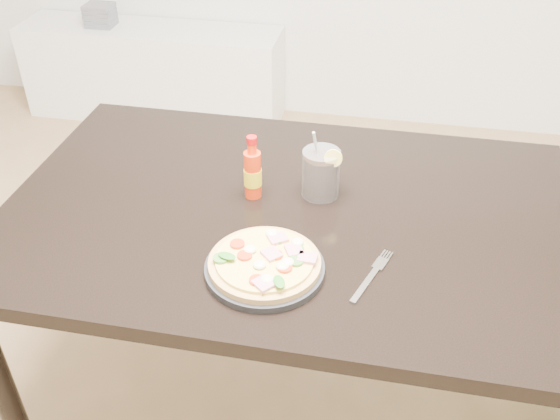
% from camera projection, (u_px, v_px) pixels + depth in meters
% --- Properties ---
extents(dining_table, '(1.40, 0.90, 0.75)m').
position_uv_depth(dining_table, '(289.00, 235.00, 1.57)').
color(dining_table, black).
rests_on(dining_table, ground).
extents(plate, '(0.26, 0.26, 0.02)m').
position_uv_depth(plate, '(265.00, 268.00, 1.33)').
color(plate, black).
rests_on(plate, dining_table).
extents(pizza, '(0.24, 0.24, 0.03)m').
position_uv_depth(pizza, '(266.00, 261.00, 1.32)').
color(pizza, tan).
rests_on(pizza, plate).
extents(hot_sauce_bottle, '(0.04, 0.04, 0.17)m').
position_uv_depth(hot_sauce_bottle, '(253.00, 173.00, 1.53)').
color(hot_sauce_bottle, red).
rests_on(hot_sauce_bottle, dining_table).
extents(cola_cup, '(0.10, 0.09, 0.18)m').
position_uv_depth(cola_cup, '(321.00, 174.00, 1.54)').
color(cola_cup, black).
rests_on(cola_cup, dining_table).
extents(fork, '(0.08, 0.18, 0.00)m').
position_uv_depth(fork, '(373.00, 274.00, 1.33)').
color(fork, silver).
rests_on(fork, dining_table).
extents(media_console, '(1.40, 0.34, 0.50)m').
position_uv_depth(media_console, '(154.00, 72.00, 3.42)').
color(media_console, white).
rests_on(media_console, ground).
extents(cd_stack, '(0.14, 0.12, 0.11)m').
position_uv_depth(cd_stack, '(100.00, 15.00, 3.26)').
color(cd_stack, slate).
rests_on(cd_stack, media_console).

